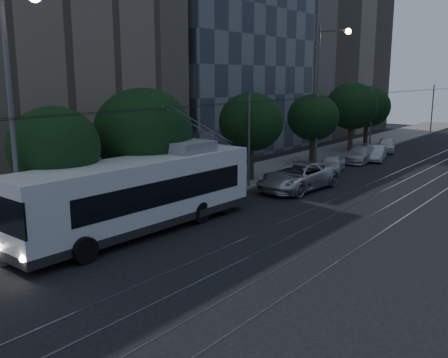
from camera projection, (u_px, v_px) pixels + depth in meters
ground at (216, 248)px, 20.74m from camera, size 120.00×120.00×0.00m
sidewalk at (296, 163)px, 40.73m from camera, size 5.00×90.00×0.15m
tram_rails at (422, 179)px, 34.76m from camera, size 4.52×90.00×0.02m
overhead_wires at (326, 123)px, 38.53m from camera, size 2.23×90.00×6.00m
building_glass_mid at (203, 6)px, 46.47m from camera, size 14.40×18.40×26.80m
trolleybus at (142, 193)px, 22.66m from camera, size 3.14×13.04×5.63m
pickup_silver at (298, 176)px, 31.21m from camera, size 3.23×6.33×1.71m
car_white_a at (332, 163)px, 37.12m from camera, size 2.55×4.17×1.33m
car_white_b at (361, 154)px, 41.28m from camera, size 2.00×4.73×1.36m
car_white_c at (376, 153)px, 42.14m from camera, size 2.33×4.15×1.30m
car_white_d at (386, 145)px, 47.07m from camera, size 2.75×4.17×1.32m
tree_0 at (54, 148)px, 21.50m from camera, size 3.96×3.96×5.77m
tree_1 at (143, 133)px, 25.51m from camera, size 5.10×5.10×6.45m
tree_2 at (251, 122)px, 33.10m from camera, size 4.34×4.34×5.98m
tree_3 at (313, 118)px, 39.95m from camera, size 4.15×4.15×5.65m
tree_4 at (352, 106)px, 45.66m from camera, size 4.76×4.76×6.48m
tree_5 at (367, 107)px, 49.84m from camera, size 4.55×4.55×6.09m
streetlamp_near at (16, 100)px, 18.67m from camera, size 2.46×0.44×10.18m
streetlamp_far at (323, 84)px, 38.20m from camera, size 2.58×0.44×10.76m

